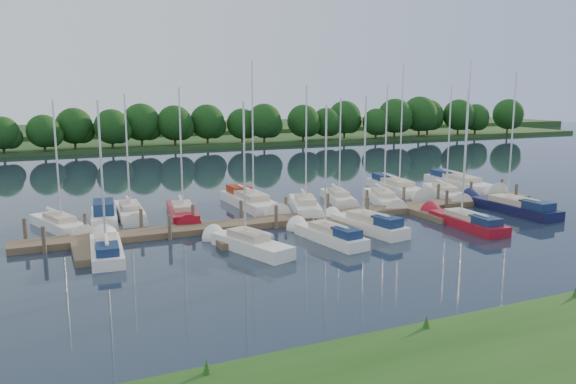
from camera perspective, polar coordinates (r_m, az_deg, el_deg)
name	(u,v)px	position (r m, az deg, el deg)	size (l,w,h in m)	color
ground	(376,247)	(33.91, 8.91, -5.59)	(260.00, 260.00, 0.00)	#17212E
dock	(319,219)	(39.98, 3.22, -2.76)	(40.00, 6.00, 0.40)	brown
mooring_pilings	(312,211)	(40.87, 2.50, -1.89)	(38.24, 2.84, 2.00)	#473D33
far_shore	(146,141)	(104.22, -14.19, 5.01)	(180.00, 30.00, 0.60)	#26481B
distant_hill	(126,130)	(128.82, -16.17, 6.02)	(220.00, 40.00, 1.40)	#2B4B21
treeline	(161,124)	(90.99, -12.77, 6.77)	(146.14, 9.58, 8.28)	#38281C
sailboat_n_0	(60,226)	(40.62, -22.13, -3.20)	(3.54, 6.95, 8.98)	white
motorboat	(104,217)	(41.73, -18.17, -2.46)	(2.20, 6.03, 1.89)	white
sailboat_n_2	(130,213)	(43.28, -15.76, -2.04)	(2.03, 7.32, 9.31)	white
sailboat_n_3	(183,214)	(41.97, -10.64, -2.20)	(2.70, 7.78, 9.84)	maroon
sailboat_n_4	(251,203)	(44.98, -3.76, -1.13)	(2.49, 9.34, 11.90)	white
sailboat_n_5	(305,208)	(43.31, 1.77, -1.63)	(3.85, 7.74, 10.03)	white
sailboat_n_6	(338,199)	(47.12, 5.14, -0.71)	(3.04, 7.01, 8.97)	white
sailboat_n_7	(383,200)	(47.16, 9.65, -0.80)	(3.96, 7.84, 10.05)	white
sailboat_n_8	(397,189)	(52.59, 10.99, 0.35)	(3.22, 9.49, 11.94)	white
sailboat_n_9	(445,194)	(51.15, 15.68, -0.19)	(4.12, 7.83, 10.05)	white
sailboat_n_10	(461,184)	(56.47, 17.17, 0.75)	(2.94, 9.94, 12.53)	white
sailboat_s_0	(106,250)	(33.52, -17.97, -5.61)	(2.10, 7.09, 9.02)	white
sailboat_s_1	(248,246)	(32.85, -4.05, -5.49)	(3.37, 6.84, 9.00)	white
sailboat_s_2	(329,236)	(34.86, 4.15, -4.50)	(2.38, 6.79, 8.74)	white
sailboat_s_3	(367,226)	(37.66, 8.05, -3.44)	(2.66, 7.17, 9.30)	white
sailboat_s_4	(465,222)	(40.34, 17.53, -2.94)	(2.17, 7.62, 9.68)	maroon
sailboat_s_5	(512,208)	(46.32, 21.77, -1.52)	(2.13, 8.62, 11.04)	#101338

